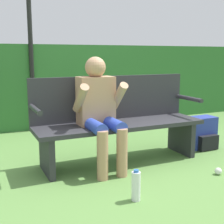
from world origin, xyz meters
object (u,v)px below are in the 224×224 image
object	(u,v)px
park_bench	(117,120)
water_bottle	(136,186)
parked_car	(124,67)
signpost	(30,38)
person_seated	(99,107)
backpack	(202,133)

from	to	relation	value
park_bench	water_bottle	bearing A→B (deg)	-106.92
water_bottle	parked_car	world-z (taller)	parked_car
park_bench	signpost	size ratio (longest dim) A/B	0.75
person_seated	parked_car	distance (m)	13.02
backpack	signpost	bearing A→B (deg)	134.20
park_bench	signpost	world-z (taller)	signpost
signpost	parked_car	size ratio (longest dim) A/B	0.57
park_bench	backpack	bearing A→B (deg)	-1.01
signpost	parked_car	world-z (taller)	signpost
park_bench	parked_car	xyz separation A→B (m)	(5.79, 11.38, 0.12)
person_seated	water_bottle	distance (m)	1.00
park_bench	water_bottle	size ratio (longest dim) A/B	7.13
park_bench	person_seated	bearing A→B (deg)	-154.33
water_bottle	parked_car	xyz separation A→B (m)	(6.09, 12.36, 0.47)
backpack	signpost	world-z (taller)	signpost
water_bottle	signpost	size ratio (longest dim) A/B	0.11
parked_car	water_bottle	bearing A→B (deg)	167.42
park_bench	backpack	distance (m)	1.24
person_seated	parked_car	world-z (taller)	parked_car
signpost	park_bench	bearing A→B (deg)	-71.99
park_bench	backpack	xyz separation A→B (m)	(1.20, -0.02, -0.28)
signpost	parked_car	xyz separation A→B (m)	(6.39, 9.56, -0.84)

